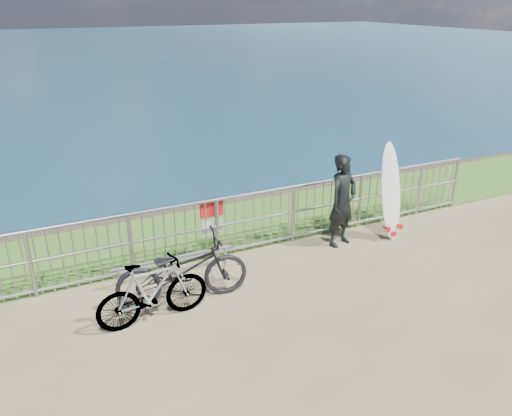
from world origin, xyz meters
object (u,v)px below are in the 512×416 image
surfer (343,201)px  bicycle_far (153,291)px  surfboard (391,195)px  bicycle_near (182,270)px

surfer → bicycle_far: (-3.75, -0.92, -0.38)m
surfboard → bicycle_near: surfboard is taller
bicycle_near → bicycle_far: size_ratio=1.23×
surfer → bicycle_near: surfer is taller
bicycle_far → surfer: bearing=-80.0°
surfer → bicycle_far: 3.87m
surfer → bicycle_far: size_ratio=1.07×
surfboard → bicycle_near: bearing=-173.8°
surfboard → bicycle_far: 4.81m
surfboard → bicycle_far: size_ratio=1.16×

